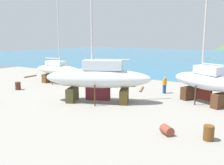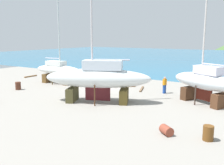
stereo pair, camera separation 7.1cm
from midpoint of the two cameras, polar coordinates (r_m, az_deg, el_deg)
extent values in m
plane|color=gray|center=(24.89, -8.02, -3.28)|extent=(53.57, 53.57, 0.00)
cube|color=teal|center=(78.57, 20.81, 5.48)|extent=(151.51, 89.99, 0.01)
cube|color=#4A2D1C|center=(24.67, 17.36, -2.33)|extent=(1.34, 1.73, 1.22)
cube|color=#54321F|center=(22.63, 23.69, -3.87)|extent=(1.34, 1.73, 1.22)
cylinder|color=#43342C|center=(22.73, 18.69, -2.82)|extent=(0.12, 0.12, 1.73)
cylinder|color=#542E1D|center=(24.40, 22.04, -2.15)|extent=(0.12, 0.12, 1.73)
ellipsoid|color=silver|center=(23.34, 20.60, 0.29)|extent=(6.90, 4.81, 1.45)
cube|color=#511911|center=(23.57, 20.41, -2.66)|extent=(1.48, 0.80, 1.01)
cube|color=silver|center=(22.99, 21.42, 2.65)|extent=(2.70, 2.16, 0.72)
cylinder|color=beige|center=(23.24, 20.65, 11.20)|extent=(0.15, 0.15, 7.53)
cylinder|color=silver|center=(22.63, 22.51, 3.84)|extent=(2.15, 1.16, 0.11)
cube|color=#464123|center=(23.24, -9.04, -2.71)|extent=(1.47, 2.12, 1.25)
cube|color=#4C3E1B|center=(22.35, 2.87, -3.11)|extent=(1.47, 2.12, 1.25)
cylinder|color=#4D2F1C|center=(21.28, -3.91, -2.98)|extent=(0.12, 0.12, 1.86)
cylinder|color=#483C22|center=(23.93, -2.59, -1.46)|extent=(0.12, 0.12, 1.86)
ellipsoid|color=silver|center=(22.36, -3.24, 1.01)|extent=(9.79, 6.29, 1.72)
cube|color=#54191D|center=(22.64, -3.21, -2.66)|extent=(2.13, 1.04, 1.21)
cube|color=silver|center=(22.11, -2.05, 4.07)|extent=(3.78, 2.81, 0.86)
cylinder|color=silver|center=(22.33, -4.69, 17.53)|extent=(0.18, 0.18, 11.30)
cylinder|color=#B8B9CA|center=(21.95, -0.19, 5.26)|extent=(3.11, 1.52, 0.12)
cube|color=brown|center=(31.36, -9.79, 0.56)|extent=(0.77, 1.72, 1.12)
cube|color=brown|center=(33.68, -14.36, 1.05)|extent=(0.77, 1.72, 1.12)
cylinder|color=brown|center=(33.32, -10.83, 1.45)|extent=(0.12, 0.12, 1.53)
cylinder|color=brown|center=(31.62, -13.58, 0.87)|extent=(0.12, 0.12, 1.53)
ellipsoid|color=white|center=(32.32, -12.24, 2.91)|extent=(7.06, 2.41, 1.16)
cube|color=#431012|center=(32.46, -12.17, 1.18)|extent=(1.68, 0.15, 0.81)
cube|color=silver|center=(32.46, -12.75, 4.37)|extent=(2.56, 1.37, 0.58)
cylinder|color=silver|center=(31.83, -12.09, 11.30)|extent=(0.16, 0.16, 8.37)
cylinder|color=silver|center=(32.76, -13.47, 5.46)|extent=(2.44, 0.21, 0.11)
cube|color=#1A3E95|center=(26.68, 12.05, -1.49)|extent=(0.27, 0.37, 0.90)
cube|color=orange|center=(26.53, 12.11, 0.14)|extent=(0.33, 0.48, 0.63)
sphere|color=tan|center=(26.46, 12.14, 1.04)|extent=(0.22, 0.22, 0.22)
cylinder|color=brown|center=(15.65, 12.55, -10.68)|extent=(0.99, 0.95, 0.57)
cylinder|color=#563119|center=(32.24, -2.76, 0.73)|extent=(0.59, 0.59, 0.85)
cylinder|color=brown|center=(15.49, 21.40, -10.79)|extent=(0.62, 0.62, 0.88)
cylinder|color=#522B1D|center=(29.82, -20.74, -0.72)|extent=(0.83, 0.83, 0.88)
cube|color=brown|center=(28.16, 6.90, -1.50)|extent=(1.04, 2.58, 0.14)
cube|color=brown|center=(36.95, -11.53, 1.23)|extent=(0.62, 1.54, 0.16)
cube|color=brown|center=(29.54, 3.91, -0.84)|extent=(1.35, 1.29, 0.19)
cube|color=brown|center=(38.87, -18.17, 1.37)|extent=(0.21, 2.25, 0.17)
camera|label=1|loc=(0.04, -89.92, 0.01)|focal=39.71mm
camera|label=2|loc=(0.04, 90.08, -0.01)|focal=39.71mm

